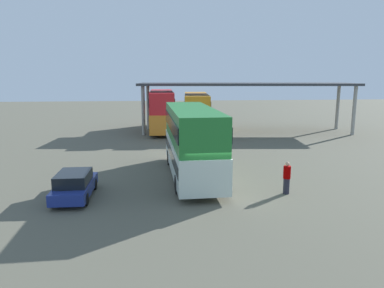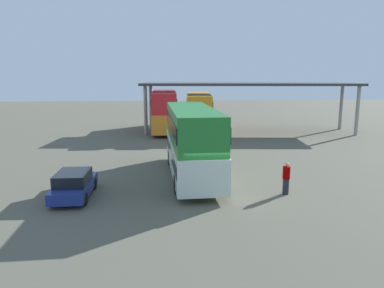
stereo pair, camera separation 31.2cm
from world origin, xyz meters
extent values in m
plane|color=#565546|center=(0.00, 0.00, 0.00)|extent=(140.00, 140.00, 0.00)
cube|color=silver|center=(-0.47, 3.80, 1.26)|extent=(2.86, 10.08, 1.82)
cube|color=#20722C|center=(-0.47, 3.80, 3.16)|extent=(2.78, 9.88, 1.97)
cube|color=black|center=(-0.47, 3.80, 1.48)|extent=(2.88, 9.68, 0.62)
cube|color=black|center=(-0.47, 3.80, 3.26)|extent=(2.88, 9.68, 0.79)
cube|color=black|center=(-0.63, 8.75, 1.53)|extent=(2.15, 0.17, 1.09)
cube|color=orange|center=(-0.63, 8.75, 2.41)|extent=(1.77, 0.14, 0.36)
cylinder|color=black|center=(-1.71, 6.86, 0.50)|extent=(0.31, 1.01, 1.00)
cylinder|color=black|center=(0.57, 6.94, 0.50)|extent=(0.31, 1.01, 1.00)
cylinder|color=black|center=(-1.51, 0.67, 0.50)|extent=(0.31, 1.01, 1.00)
cylinder|color=black|center=(0.78, 0.74, 0.50)|extent=(0.31, 1.01, 1.00)
cube|color=navy|center=(-6.66, 0.56, 0.49)|extent=(1.63, 3.92, 0.55)
cube|color=black|center=(-6.66, 0.36, 1.06)|extent=(1.50, 2.16, 0.58)
cylinder|color=black|center=(-7.39, 1.78, 0.30)|extent=(0.20, 0.60, 0.60)
cylinder|color=black|center=(-5.92, 1.78, 0.30)|extent=(0.20, 0.60, 0.60)
cylinder|color=black|center=(-7.39, -0.65, 0.30)|extent=(0.20, 0.60, 0.60)
cylinder|color=black|center=(-5.92, -0.66, 0.30)|extent=(0.20, 0.60, 0.60)
cube|color=orange|center=(-2.02, 22.14, 1.31)|extent=(2.56, 10.54, 1.92)
cube|color=red|center=(-2.02, 22.14, 3.31)|extent=(2.48, 10.33, 2.08)
cube|color=black|center=(-2.02, 22.14, 1.54)|extent=(2.59, 10.12, 0.65)
cube|color=black|center=(-2.02, 22.14, 3.41)|extent=(2.59, 10.12, 0.83)
cube|color=black|center=(-1.98, 27.35, 1.60)|extent=(2.11, 0.12, 1.15)
cube|color=orange|center=(-1.98, 27.35, 2.52)|extent=(1.74, 0.09, 0.36)
cylinder|color=black|center=(-3.11, 25.41, 0.50)|extent=(0.29, 1.00, 1.00)
cylinder|color=black|center=(-0.87, 25.40, 0.50)|extent=(0.29, 1.00, 1.00)
cylinder|color=black|center=(-3.16, 18.89, 0.50)|extent=(0.29, 1.00, 1.00)
cylinder|color=black|center=(-0.92, 18.87, 0.50)|extent=(0.29, 1.00, 1.00)
cube|color=white|center=(1.71, 21.50, 1.24)|extent=(3.34, 10.39, 1.78)
cube|color=orange|center=(1.71, 21.50, 3.09)|extent=(3.25, 10.18, 1.93)
cube|color=black|center=(1.71, 21.50, 1.45)|extent=(3.34, 9.99, 0.60)
cube|color=black|center=(1.71, 21.50, 3.19)|extent=(3.34, 9.99, 0.77)
cube|color=black|center=(2.12, 26.55, 1.51)|extent=(2.15, 0.27, 1.07)
cube|color=orange|center=(2.12, 26.55, 2.36)|extent=(1.77, 0.22, 0.36)
cylinder|color=black|center=(0.83, 24.75, 0.50)|extent=(0.36, 1.02, 1.00)
cylinder|color=black|center=(3.10, 24.57, 0.50)|extent=(0.36, 1.02, 1.00)
cylinder|color=black|center=(0.32, 18.44, 0.50)|extent=(0.36, 1.02, 1.00)
cylinder|color=black|center=(2.59, 18.25, 0.50)|extent=(0.36, 1.02, 1.00)
cube|color=#33353A|center=(6.98, 20.75, 5.11)|extent=(23.10, 7.54, 0.25)
cylinder|color=#9E9B93|center=(17.88, 21.81, 2.49)|extent=(0.36, 0.36, 4.98)
cylinder|color=#9E9B93|center=(17.48, 17.63, 2.49)|extent=(0.36, 0.36, 4.98)
cylinder|color=#9E9B93|center=(-3.51, 23.86, 2.49)|extent=(0.36, 0.36, 4.98)
cylinder|color=#9E9B93|center=(-3.91, 19.69, 2.49)|extent=(0.36, 0.36, 4.98)
cylinder|color=#262633|center=(4.07, 0.11, 0.41)|extent=(0.32, 0.32, 0.82)
cylinder|color=#940000|center=(4.07, 0.11, 1.15)|extent=(0.38, 0.38, 0.65)
sphere|color=tan|center=(4.07, 0.11, 1.58)|extent=(0.23, 0.23, 0.23)
camera|label=1|loc=(-2.49, -17.10, 6.03)|focal=33.57mm
camera|label=2|loc=(-2.18, -17.13, 6.03)|focal=33.57mm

